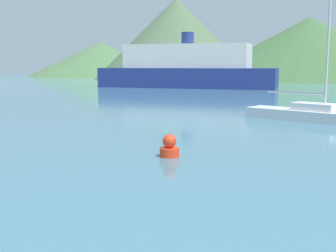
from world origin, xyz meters
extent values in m
cube|color=silver|center=(2.99, 26.26, 0.29)|extent=(7.57, 4.09, 0.57)
cube|color=silver|center=(2.99, 26.26, 0.77)|extent=(2.50, 1.85, 0.40)
cylinder|color=#BCBCC1|center=(3.52, 26.07, 5.50)|extent=(0.12, 0.12, 9.85)
cylinder|color=#BCBCC1|center=(1.94, 26.65, 1.47)|extent=(3.19, 1.24, 0.10)
cube|color=navy|center=(-14.83, 55.91, 1.29)|extent=(23.76, 8.26, 2.58)
cube|color=silver|center=(-14.83, 55.91, 4.12)|extent=(16.70, 6.77, 3.08)
cylinder|color=navy|center=(-14.83, 55.91, 6.47)|extent=(1.64, 1.64, 1.60)
cylinder|color=red|center=(-0.88, 15.16, 0.15)|extent=(0.65, 0.65, 0.29)
sphere|color=red|center=(-0.88, 15.16, 0.52)|extent=(0.45, 0.45, 0.45)
cone|color=#476B42|center=(-54.87, 99.70, 4.46)|extent=(37.39, 37.39, 8.92)
cone|color=#4C6647|center=(-29.19, 88.86, 8.59)|extent=(35.33, 35.33, 17.17)
cone|color=#3D6038|center=(-2.61, 98.72, 6.54)|extent=(49.80, 49.80, 13.08)
camera|label=1|loc=(4.24, 2.55, 3.00)|focal=45.00mm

